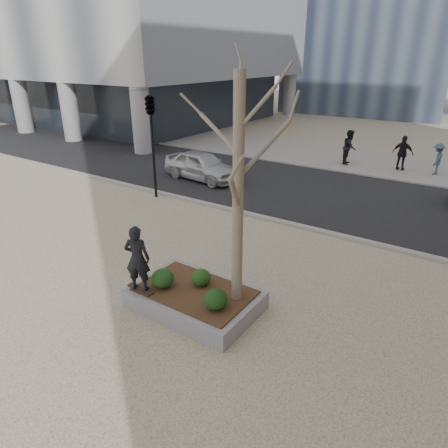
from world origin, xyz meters
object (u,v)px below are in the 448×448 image
Objects in this scene: planter at (195,299)px; skateboard at (140,290)px; skateboarder at (137,258)px; police_car at (202,165)px.

planter is 1.35m from skateboard.
planter is 3.85× the size of skateboard.
police_car is at bearing -86.52° from skateboarder.
skateboard is at bearing 180.00° from skateboarder.
planter is 1.73m from skateboarder.
skateboard is at bearing -144.63° from police_car.
planter is at bearing 38.62° from skateboard.
skateboarder reaches higher than planter.
planter is 1.83× the size of skateboarder.
police_car is (-6.41, 8.82, 0.49)m from planter.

